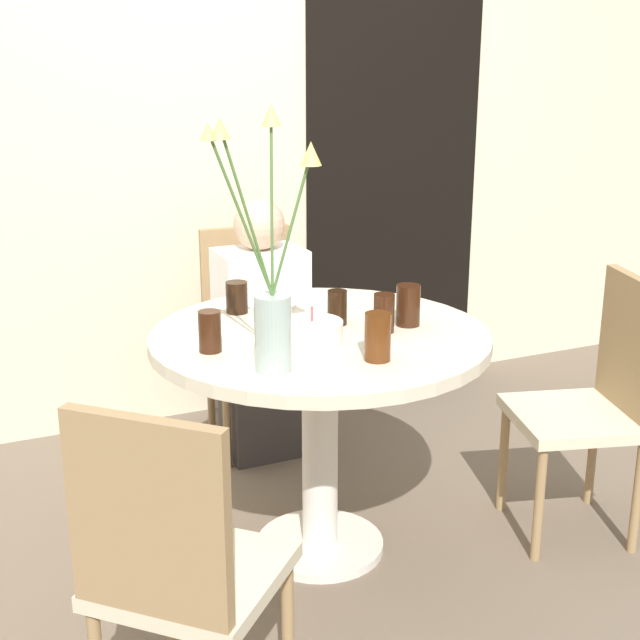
% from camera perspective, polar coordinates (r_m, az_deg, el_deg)
% --- Properties ---
extents(ground_plane, '(16.00, 16.00, 0.00)m').
position_cam_1_polar(ground_plane, '(3.11, -0.00, -14.39)').
color(ground_plane, '#6B5B4C').
extents(wall_back, '(8.00, 0.05, 2.60)m').
position_cam_1_polar(wall_back, '(3.92, -8.20, 12.21)').
color(wall_back, beige).
rests_on(wall_back, ground_plane).
extents(doorway_panel, '(0.90, 0.01, 2.05)m').
position_cam_1_polar(doorway_panel, '(4.29, 4.73, 9.05)').
color(doorway_panel, black).
rests_on(doorway_panel, ground_plane).
extents(dining_table, '(1.07, 1.07, 0.77)m').
position_cam_1_polar(dining_table, '(2.83, -0.00, -3.57)').
color(dining_table, beige).
rests_on(dining_table, ground_plane).
extents(chair_near_front, '(0.44, 0.44, 0.91)m').
position_cam_1_polar(chair_near_front, '(3.73, -4.36, -0.31)').
color(chair_near_front, beige).
rests_on(chair_near_front, ground_plane).
extents(chair_left_flank, '(0.57, 0.57, 0.91)m').
position_cam_1_polar(chair_left_flank, '(2.12, -9.25, -15.03)').
color(chair_left_flank, beige).
rests_on(chair_left_flank, ground_plane).
extents(chair_far_back, '(0.49, 0.49, 0.91)m').
position_cam_1_polar(chair_far_back, '(3.15, 17.33, -4.48)').
color(chair_far_back, beige).
rests_on(chair_far_back, ground_plane).
extents(birthday_cake, '(0.19, 0.19, 0.12)m').
position_cam_1_polar(birthday_cake, '(2.66, -0.51, -0.82)').
color(birthday_cake, white).
rests_on(birthday_cake, dining_table).
extents(flower_vase, '(0.32, 0.15, 0.72)m').
position_cam_1_polar(flower_vase, '(2.40, -3.15, 1.82)').
color(flower_vase, '#9EB2AD').
rests_on(flower_vase, dining_table).
extents(side_plate, '(0.18, 0.18, 0.01)m').
position_cam_1_polar(side_plate, '(3.08, -3.16, 1.05)').
color(side_plate, white).
rests_on(side_plate, dining_table).
extents(drink_glass_0, '(0.07, 0.07, 0.11)m').
position_cam_1_polar(drink_glass_0, '(2.99, -5.35, 1.46)').
color(drink_glass_0, black).
rests_on(drink_glass_0, dining_table).
extents(drink_glass_1, '(0.07, 0.07, 0.12)m').
position_cam_1_polar(drink_glass_1, '(2.78, 4.11, 0.45)').
color(drink_glass_1, '#33190C').
rests_on(drink_glass_1, dining_table).
extents(drink_glass_2, '(0.08, 0.08, 0.14)m').
position_cam_1_polar(drink_glass_2, '(2.53, 3.71, -1.08)').
color(drink_glass_2, '#51280F').
rests_on(drink_glass_2, dining_table).
extents(drink_glass_3, '(0.08, 0.08, 0.13)m').
position_cam_1_polar(drink_glass_3, '(2.85, 5.66, 0.95)').
color(drink_glass_3, '#33190C').
rests_on(drink_glass_3, dining_table).
extents(drink_glass_4, '(0.06, 0.06, 0.11)m').
position_cam_1_polar(drink_glass_4, '(2.85, 1.11, 0.81)').
color(drink_glass_4, black).
rests_on(drink_glass_4, dining_table).
extents(drink_glass_5, '(0.07, 0.07, 0.12)m').
position_cam_1_polar(drink_glass_5, '(2.62, -7.06, -0.73)').
color(drink_glass_5, '#33190C').
rests_on(drink_glass_5, dining_table).
extents(person_woman, '(0.34, 0.24, 1.07)m').
position_cam_1_polar(person_woman, '(3.59, -3.77, -1.19)').
color(person_woman, '#383333').
rests_on(person_woman, ground_plane).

